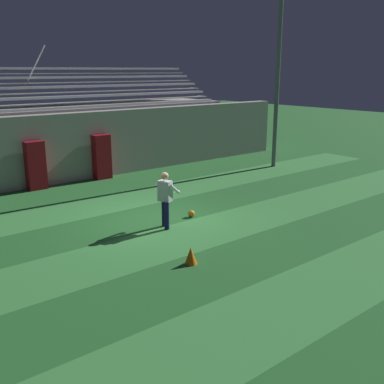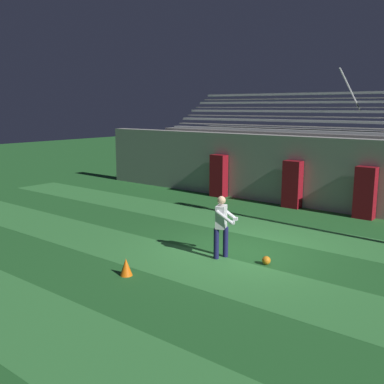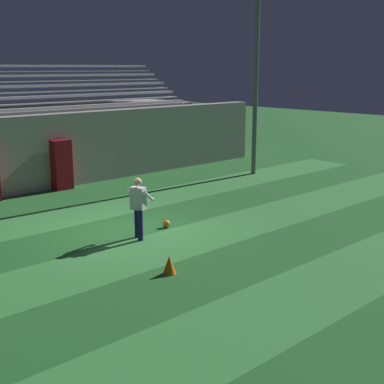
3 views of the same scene
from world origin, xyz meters
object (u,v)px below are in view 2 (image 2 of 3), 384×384
padding_pillar_far_left (219,176)px  soccer_ball (266,260)px  traffic_cone (126,267)px  goalkeeper (222,223)px  padding_pillar_gate_left (292,184)px  padding_pillar_gate_right (365,193)px

padding_pillar_far_left → soccer_ball: 8.89m
padding_pillar_far_left → soccer_ball: (6.07, -6.45, -0.83)m
soccer_ball → traffic_cone: (-2.23, -2.74, 0.10)m
traffic_cone → goalkeeper: bearing=67.1°
soccer_ball → padding_pillar_far_left: bearing=133.3°
goalkeeper → soccer_ball: 1.49m
padding_pillar_gate_left → padding_pillar_gate_right: size_ratio=1.00×
padding_pillar_far_left → goalkeeper: (4.87, -6.73, 0.02)m
padding_pillar_gate_left → padding_pillar_far_left: (-3.56, 0.00, 0.00)m
traffic_cone → soccer_ball: bearing=50.9°
padding_pillar_gate_right → padding_pillar_far_left: bearing=180.0°
padding_pillar_gate_left → traffic_cone: size_ratio=4.46×
goalkeeper → traffic_cone: 2.77m
padding_pillar_gate_left → goalkeeper: bearing=-79.0°
soccer_ball → traffic_cone: size_ratio=0.52×
padding_pillar_gate_left → soccer_ball: size_ratio=8.51×
goalkeeper → padding_pillar_gate_left: bearing=101.0°
padding_pillar_gate_right → soccer_ball: 6.51m
padding_pillar_gate_right → soccer_ball: padding_pillar_gate_right is taller
padding_pillar_gate_left → padding_pillar_far_left: size_ratio=1.00×
goalkeeper → traffic_cone: goalkeeper is taller
padding_pillar_far_left → soccer_ball: bearing=-46.7°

